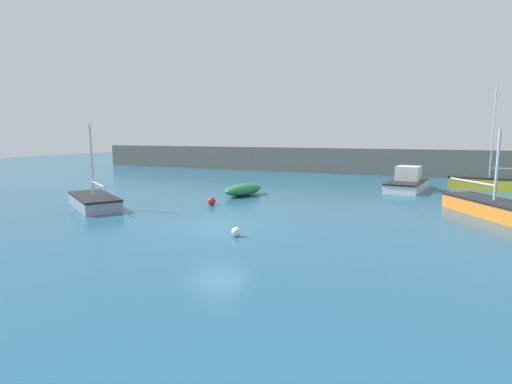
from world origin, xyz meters
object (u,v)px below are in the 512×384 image
at_px(cabin_cruiser_white, 407,182).
at_px(sailboat_twin_hulled, 94,201).
at_px(rowboat_white_midwater, 243,190).
at_px(mooring_buoy_white, 236,232).
at_px(sailboat_tall_mast, 489,183).
at_px(mooring_buoy_red, 212,201).
at_px(sailboat_short_mast, 494,208).

bearing_deg(cabin_cruiser_white, sailboat_twin_hulled, -39.80).
relative_size(rowboat_white_midwater, mooring_buoy_white, 9.50).
relative_size(sailboat_twin_hulled, sailboat_tall_mast, 0.71).
relative_size(sailboat_tall_mast, mooring_buoy_red, 16.53).
bearing_deg(rowboat_white_midwater, cabin_cruiser_white, 143.11).
distance_m(sailboat_twin_hulled, sailboat_tall_mast, 27.09).
bearing_deg(rowboat_white_midwater, mooring_buoy_red, 15.26).
xyz_separation_m(sailboat_short_mast, sailboat_tall_mast, (1.00, 11.02, 0.06)).
relative_size(rowboat_white_midwater, cabin_cruiser_white, 0.60).
bearing_deg(sailboat_tall_mast, mooring_buoy_red, 46.51).
bearing_deg(mooring_buoy_white, sailboat_twin_hulled, 166.01).
relative_size(sailboat_twin_hulled, cabin_cruiser_white, 0.90).
height_order(sailboat_twin_hulled, sailboat_short_mast, sailboat_twin_hulled).
xyz_separation_m(sailboat_short_mast, mooring_buoy_white, (-9.87, -8.69, -0.24)).
bearing_deg(sailboat_twin_hulled, sailboat_tall_mast, -108.02).
relative_size(sailboat_short_mast, sailboat_tall_mast, 0.83).
bearing_deg(mooring_buoy_red, mooring_buoy_white, -52.27).
height_order(sailboat_twin_hulled, mooring_buoy_white, sailboat_twin_hulled).
bearing_deg(rowboat_white_midwater, sailboat_tall_mast, 139.47).
distance_m(cabin_cruiser_white, sailboat_tall_mast, 6.10).
bearing_deg(cabin_cruiser_white, sailboat_tall_mast, 122.80).
relative_size(rowboat_white_midwater, sailboat_tall_mast, 0.47).
bearing_deg(sailboat_short_mast, cabin_cruiser_white, 177.02).
relative_size(cabin_cruiser_white, mooring_buoy_red, 13.03).
bearing_deg(cabin_cruiser_white, rowboat_white_midwater, -46.28).
height_order(cabin_cruiser_white, sailboat_tall_mast, sailboat_tall_mast).
height_order(sailboat_twin_hulled, cabin_cruiser_white, sailboat_twin_hulled).
bearing_deg(sailboat_tall_mast, mooring_buoy_white, 65.28).
height_order(sailboat_short_mast, sailboat_tall_mast, sailboat_tall_mast).
bearing_deg(mooring_buoy_white, sailboat_tall_mast, 61.13).
distance_m(sailboat_short_mast, cabin_cruiser_white, 9.49).
xyz_separation_m(rowboat_white_midwater, cabin_cruiser_white, (9.75, 7.29, 0.18)).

